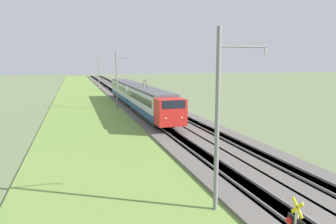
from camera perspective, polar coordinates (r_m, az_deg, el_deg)
name	(u,v)px	position (r m, az deg, el deg)	size (l,w,h in m)	color
ballast_main	(127,102)	(59.70, -7.17, 1.76)	(240.00, 4.40, 0.30)	#605B56
ballast_adjacent	(149,101)	(60.48, -3.26, 1.90)	(240.00, 4.40, 0.30)	#605B56
track_main	(127,102)	(59.70, -7.17, 1.77)	(240.00, 1.57, 0.45)	#4C4238
track_adjacent	(149,101)	(60.48, -3.26, 1.91)	(240.00, 1.57, 0.45)	#4C4238
grass_verge	(90,104)	(59.06, -13.38, 1.43)	(240.00, 12.83, 0.12)	olive
passenger_train	(136,95)	(50.49, -5.58, 3.03)	(38.79, 2.97, 4.98)	red
catenary_mast_near	(218,120)	(15.47, 8.76, -1.32)	(0.22, 2.56, 8.80)	slate
catenary_mast_mid	(117,80)	(50.86, -8.86, 5.52)	(0.22, 2.56, 8.81)	slate
catenary_mast_far	(99,74)	(87.23, -11.96, 6.56)	(0.22, 2.56, 8.47)	slate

